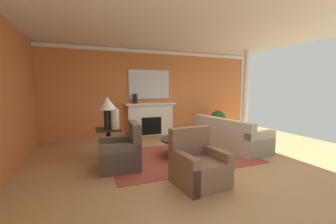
{
  "coord_description": "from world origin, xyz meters",
  "views": [
    {
      "loc": [
        -2.26,
        -4.44,
        1.65
      ],
      "look_at": [
        -0.13,
        0.99,
        1.0
      ],
      "focal_mm": 22.73,
      "sensor_mm": 36.0,
      "label": 1
    }
  ],
  "objects": [
    {
      "name": "column_white",
      "position": [
        3.12,
        1.66,
        1.5
      ],
      "size": [
        0.2,
        0.2,
        3.0
      ],
      "primitive_type": "cylinder",
      "color": "white",
      "rests_on": "ground_plane"
    },
    {
      "name": "armchair_near_window",
      "position": [
        -1.6,
        -0.12,
        0.31
      ],
      "size": [
        0.86,
        0.86,
        0.95
      ],
      "color": "brown",
      "rests_on": "ground_plane"
    },
    {
      "name": "vase_on_side_table",
      "position": [
        -1.62,
        0.61,
        0.93
      ],
      "size": [
        0.19,
        0.19,
        0.47
      ],
      "primitive_type": "cylinder",
      "color": "beige",
      "rests_on": "side_table"
    },
    {
      "name": "crown_moulding",
      "position": [
        0.0,
        2.81,
        2.92
      ],
      "size": [
        7.86,
        0.08,
        0.12
      ],
      "primitive_type": "cube",
      "color": "white"
    },
    {
      "name": "ground_plane",
      "position": [
        0.0,
        0.0,
        0.0
      ],
      "size": [
        9.44,
        9.44,
        0.0
      ],
      "primitive_type": "plane",
      "color": "tan"
    },
    {
      "name": "sofa",
      "position": [
        1.44,
        0.32,
        0.3
      ],
      "size": [
        1.18,
        2.2,
        0.85
      ],
      "color": "#BCB299",
      "rests_on": "ground_plane"
    },
    {
      "name": "side_table",
      "position": [
        -1.77,
        0.73,
        0.4
      ],
      "size": [
        0.56,
        0.56,
        0.7
      ],
      "color": "#2D2319",
      "rests_on": "ground_plane"
    },
    {
      "name": "vase_mantel_left",
      "position": [
        -0.68,
        2.63,
        1.3
      ],
      "size": [
        0.16,
        0.16,
        0.33
      ],
      "primitive_type": "cylinder",
      "color": "black",
      "rests_on": "fireplace"
    },
    {
      "name": "ceiling_panel",
      "position": [
        0.0,
        0.3,
        3.03
      ],
      "size": [
        7.86,
        6.27,
        0.06
      ],
      "primitive_type": "cube",
      "color": "white"
    },
    {
      "name": "area_rug",
      "position": [
        -0.13,
        0.1,
        0.01
      ],
      "size": [
        3.35,
        2.21,
        0.01
      ],
      "primitive_type": "cube",
      "color": "#993D33",
      "rests_on": "ground_plane"
    },
    {
      "name": "fireplace",
      "position": [
        -0.13,
        2.68,
        0.54
      ],
      "size": [
        1.8,
        0.35,
        1.14
      ],
      "color": "white",
      "rests_on": "ground_plane"
    },
    {
      "name": "mantel_mirror",
      "position": [
        -0.13,
        2.8,
        1.79
      ],
      "size": [
        1.46,
        0.04,
        1.0
      ],
      "primitive_type": "cube",
      "color": "silver"
    },
    {
      "name": "wall_window",
      "position": [
        -3.69,
        0.3,
        1.5
      ],
      "size": [
        0.12,
        6.27,
        3.0
      ],
      "primitive_type": "cube",
      "color": "#CC723D",
      "rests_on": "ground_plane"
    },
    {
      "name": "wall_fireplace",
      "position": [
        0.0,
        2.89,
        1.5
      ],
      "size": [
        7.86,
        0.12,
        3.0
      ],
      "primitive_type": "cube",
      "color": "#CC723D",
      "rests_on": "ground_plane"
    },
    {
      "name": "table_lamp",
      "position": [
        -1.77,
        0.73,
        1.22
      ],
      "size": [
        0.44,
        0.44,
        0.75
      ],
      "color": "black",
      "rests_on": "side_table"
    },
    {
      "name": "book_red_cover",
      "position": [
        -0.03,
        0.19,
        0.47
      ],
      "size": [
        0.2,
        0.2,
        0.04
      ],
      "primitive_type": "cube",
      "rotation": [
        0.0,
        0.0,
        0.13
      ],
      "color": "tan",
      "rests_on": "coffee_table"
    },
    {
      "name": "armchair_facing_fireplace",
      "position": [
        -0.48,
        -1.33,
        0.31
      ],
      "size": [
        0.87,
        0.87,
        0.95
      ],
      "color": "brown",
      "rests_on": "ground_plane"
    },
    {
      "name": "potted_plant",
      "position": [
        2.32,
        2.16,
        0.49
      ],
      "size": [
        0.56,
        0.56,
        0.83
      ],
      "color": "#A8754C",
      "rests_on": "ground_plane"
    },
    {
      "name": "coffee_table",
      "position": [
        -0.13,
        0.1,
        0.34
      ],
      "size": [
        1.0,
        1.0,
        0.45
      ],
      "color": "#2D2319",
      "rests_on": "ground_plane"
    },
    {
      "name": "book_art_folio",
      "position": [
        0.0,
        -0.04,
        0.51
      ],
      "size": [
        0.26,
        0.25,
        0.05
      ],
      "primitive_type": "cube",
      "rotation": [
        0.0,
        0.0,
        0.24
      ],
      "color": "tan",
      "rests_on": "coffee_table"
    }
  ]
}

